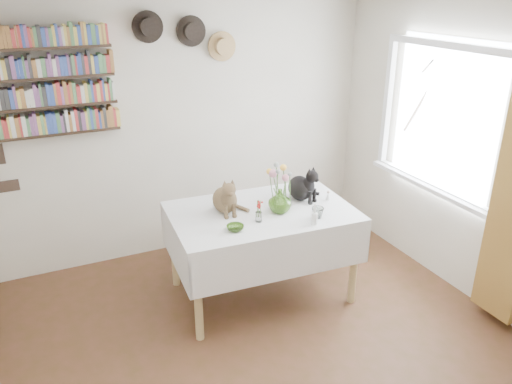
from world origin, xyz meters
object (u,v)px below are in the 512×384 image
tabby_cat (225,193)px  flower_vase (280,201)px  black_cat (300,182)px  dining_table (262,232)px  bookshelf_unit (53,81)px

tabby_cat → flower_vase: bearing=-23.3°
tabby_cat → black_cat: bearing=-0.1°
dining_table → flower_vase: flower_vase is taller
black_cat → flower_vase: (-0.29, -0.17, -0.06)m
flower_vase → bookshelf_unit: (-1.56, 1.19, 0.91)m
dining_table → tabby_cat: (-0.29, 0.11, 0.37)m
tabby_cat → flower_vase: (0.42, -0.20, -0.06)m
flower_vase → bookshelf_unit: 2.16m
black_cat → flower_vase: black_cat is taller
dining_table → bookshelf_unit: size_ratio=1.60×
tabby_cat → black_cat: 0.70m
tabby_cat → flower_vase: size_ratio=1.60×
dining_table → black_cat: bearing=10.6°
black_cat → bookshelf_unit: size_ratio=0.33×
dining_table → flower_vase: bearing=-35.6°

